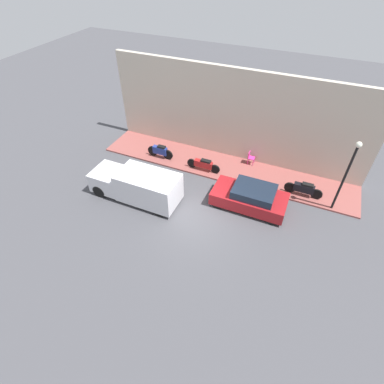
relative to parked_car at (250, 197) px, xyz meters
The scene contains 10 objects.
ground_plane 3.15m from the parked_car, 129.66° to the left, with size 60.00×60.00×0.00m, color #47474C.
sidewalk 3.65m from the parked_car, 41.11° to the left, with size 2.73×15.87×0.10m.
building_facade 5.32m from the parked_car, 29.25° to the left, with size 0.30×15.87×5.68m.
parked_car is the anchor object (origin of this frame).
delivery_van 6.13m from the parked_car, 107.00° to the left, with size 1.80×5.01×1.77m.
motorcycle_red 3.89m from the parked_car, 61.19° to the left, with size 0.30×2.12×0.77m.
motorcycle_blue 6.79m from the parked_car, 72.57° to the left, with size 0.30×1.78×0.87m.
motorcycle_black 3.18m from the parked_car, 52.09° to the right, with size 0.30×2.06×0.85m.
streetlamp 4.83m from the parked_car, 69.28° to the right, with size 0.29×0.29×4.10m.
cafe_chair 3.84m from the parked_car, 14.95° to the left, with size 0.40×0.40×0.82m.
Camera 1 is at (-9.92, -4.22, 11.36)m, focal length 28.00 mm.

